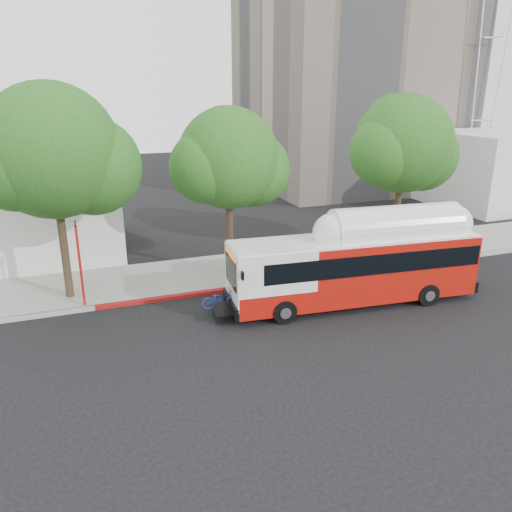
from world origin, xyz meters
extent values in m
plane|color=black|center=(0.00, 0.00, 0.00)|extent=(120.00, 120.00, 0.00)
cube|color=gray|center=(0.00, 6.50, 0.07)|extent=(60.00, 5.00, 0.15)
cube|color=gray|center=(0.00, 3.90, 0.07)|extent=(60.00, 0.30, 0.15)
cube|color=maroon|center=(-3.00, 3.90, 0.08)|extent=(10.00, 0.32, 0.16)
cylinder|color=#2D2116|center=(-9.00, 5.50, 3.04)|extent=(0.36, 0.36, 6.08)
sphere|color=#224F16|center=(-9.00, 5.50, 6.84)|extent=(5.80, 5.80, 5.80)
sphere|color=#224F16|center=(-7.41, 5.70, 6.08)|extent=(4.35, 4.35, 4.35)
cylinder|color=#2D2116|center=(-1.00, 6.00, 2.72)|extent=(0.36, 0.36, 5.44)
sphere|color=#224F16|center=(-1.00, 6.00, 6.12)|extent=(5.00, 5.00, 5.00)
sphere|color=#224F16|center=(0.38, 6.20, 5.44)|extent=(3.75, 3.75, 3.75)
cylinder|color=#2D2116|center=(9.00, 5.80, 2.88)|extent=(0.36, 0.36, 5.76)
sphere|color=#224F16|center=(9.00, 5.80, 6.48)|extent=(5.40, 5.40, 5.40)
sphere|color=#224F16|center=(10.48, 6.00, 5.76)|extent=(4.05, 4.05, 4.05)
cube|color=#A7130B|center=(3.15, 0.57, 1.69)|extent=(11.40, 3.35, 2.72)
cube|color=black|center=(3.61, 0.53, 2.25)|extent=(10.29, 3.31, 0.89)
cube|color=white|center=(3.15, 0.57, 3.08)|extent=(11.40, 3.27, 0.09)
cube|color=white|center=(5.01, 0.42, 3.33)|extent=(6.13, 2.36, 0.52)
cube|color=black|center=(-2.97, 1.07, 0.47)|extent=(0.88, 1.74, 0.06)
imported|color=navy|center=(-2.97, 1.07, 0.92)|extent=(0.69, 1.65, 0.84)
cylinder|color=red|center=(-8.40, 4.19, 1.91)|extent=(0.11, 0.11, 3.83)
cube|color=black|center=(-8.40, 4.19, 3.92)|extent=(0.05, 0.38, 0.24)
camera|label=1|loc=(-8.23, -17.67, 9.37)|focal=35.00mm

